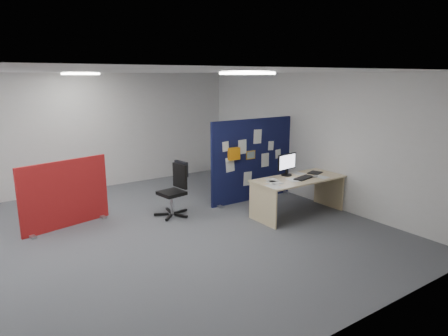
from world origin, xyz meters
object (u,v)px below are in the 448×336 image
main_desk (296,186)px  red_divider (65,195)px  monitor_main (287,163)px  navy_divider (253,160)px  office_chair (176,186)px

main_desk → red_divider: size_ratio=1.15×
monitor_main → red_divider: bearing=150.2°
navy_divider → office_chair: size_ratio=2.09×
monitor_main → red_divider: (-3.78, 1.59, -0.38)m
main_desk → office_chair: (-1.94, 1.28, 0.02)m
main_desk → red_divider: (-3.84, 1.82, 0.03)m
main_desk → office_chair: bearing=146.6°
main_desk → office_chair: size_ratio=1.78×
navy_divider → office_chair: 1.85m
main_desk → office_chair: office_chair is taller
navy_divider → main_desk: bearing=-84.5°
main_desk → red_divider: red_divider is taller
navy_divider → red_divider: navy_divider is taller
red_divider → office_chair: bearing=-28.5°
main_desk → monitor_main: (-0.06, 0.23, 0.41)m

